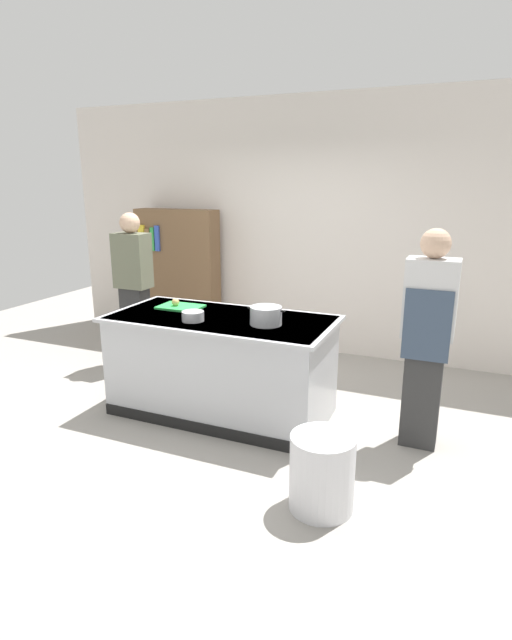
# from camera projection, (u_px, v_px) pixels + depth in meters

# --- Properties ---
(ground_plane) EXTENTS (10.00, 10.00, 0.00)m
(ground_plane) POSITION_uv_depth(u_px,v_px,m) (223.00, 411.00, 4.66)
(ground_plane) COLOR #9E9991
(back_wall) EXTENTS (6.40, 0.12, 3.00)m
(back_wall) POSITION_uv_depth(u_px,v_px,m) (299.00, 228.00, 6.12)
(back_wall) COLOR silver
(back_wall) RESTS_ON ground_plane
(counter_island) EXTENTS (1.98, 0.98, 0.90)m
(counter_island) POSITION_uv_depth(u_px,v_px,m) (222.00, 364.00, 4.53)
(counter_island) COLOR #B7BABF
(counter_island) RESTS_ON ground_plane
(cutting_board) EXTENTS (0.40, 0.28, 0.02)m
(cutting_board) POSITION_uv_depth(u_px,v_px,m) (180.00, 307.00, 4.73)
(cutting_board) COLOR green
(cutting_board) RESTS_ON counter_island
(onion) EXTENTS (0.07, 0.07, 0.07)m
(onion) POSITION_uv_depth(u_px,v_px,m) (175.00, 302.00, 4.72)
(onion) COLOR tan
(onion) RESTS_ON cutting_board
(stock_pot) EXTENTS (0.33, 0.26, 0.15)m
(stock_pot) POSITION_uv_depth(u_px,v_px,m) (266.00, 316.00, 4.17)
(stock_pot) COLOR #B7BABF
(stock_pot) RESTS_ON counter_island
(mixing_bowl) EXTENTS (0.19, 0.19, 0.08)m
(mixing_bowl) POSITION_uv_depth(u_px,v_px,m) (193.00, 316.00, 4.29)
(mixing_bowl) COLOR #B7BABF
(mixing_bowl) RESTS_ON counter_island
(trash_bin) EXTENTS (0.42, 0.42, 0.51)m
(trash_bin) POSITION_uv_depth(u_px,v_px,m) (322.00, 472.00, 3.23)
(trash_bin) COLOR silver
(trash_bin) RESTS_ON ground_plane
(person_chef) EXTENTS (0.38, 0.25, 1.72)m
(person_chef) POSITION_uv_depth(u_px,v_px,m) (427.00, 335.00, 3.85)
(person_chef) COLOR #313131
(person_chef) RESTS_ON ground_plane
(person_guest) EXTENTS (0.38, 0.24, 1.72)m
(person_guest) POSITION_uv_depth(u_px,v_px,m) (134.00, 286.00, 5.64)
(person_guest) COLOR #2B2B2B
(person_guest) RESTS_ON ground_plane
(bookshelf) EXTENTS (1.10, 0.31, 1.70)m
(bookshelf) POSITION_uv_depth(u_px,v_px,m) (178.00, 276.00, 6.61)
(bookshelf) COLOR brown
(bookshelf) RESTS_ON ground_plane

